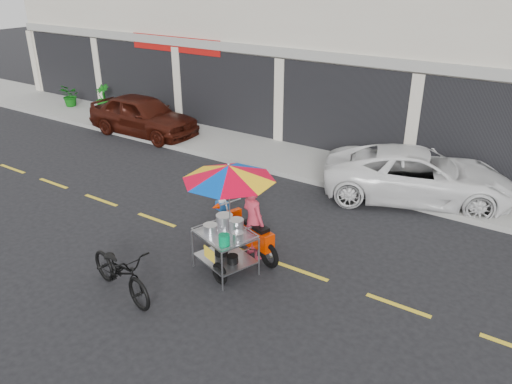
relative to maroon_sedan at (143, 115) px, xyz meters
The scene contains 9 objects.
ground 10.26m from the maroon_sedan, 27.09° to the right, with size 90.00×90.00×0.00m, color black.
sidewalk 9.17m from the maroon_sedan, ahead, with size 45.00×3.00×0.15m, color gray.
centerline 10.26m from the maroon_sedan, 27.09° to the right, with size 42.00×0.10×0.01m, color gold.
maroon_sedan is the anchor object (origin of this frame).
white_pickup 9.93m from the maroon_sedan, ahead, with size 2.22×4.81×1.34m, color white.
plant_tall 5.15m from the maroon_sedan, behind, with size 0.84×0.73×0.93m, color #0D540E.
plant_short 3.59m from the maroon_sedan, 162.15° to the left, with size 0.60×0.60×1.07m, color #0D540E.
near_bicycle 9.82m from the maroon_sedan, 46.95° to the right, with size 0.66×1.90×1.00m, color black.
food_vendor_rig 9.46m from the maroon_sedan, 33.16° to the right, with size 2.29×2.32×2.33m.
Camera 1 is at (3.97, -7.55, 5.60)m, focal length 35.00 mm.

